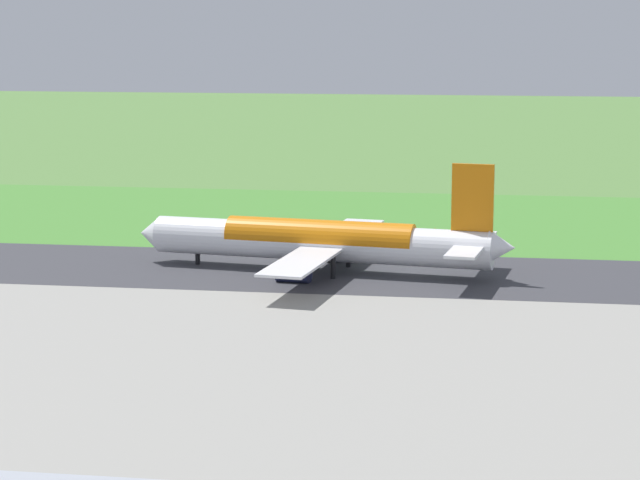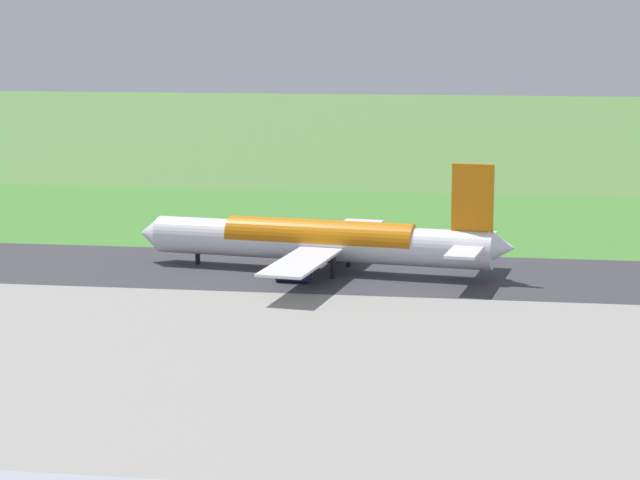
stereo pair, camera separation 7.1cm
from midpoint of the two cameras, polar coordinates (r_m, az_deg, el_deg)
ground_plane at (r=168.40m, az=4.23°, el=-1.62°), size 800.00×800.00×0.00m
runway_asphalt at (r=168.39m, az=4.23°, el=-1.61°), size 600.00×28.26×0.06m
apron_concrete at (r=120.68m, az=2.44°, el=-6.42°), size 440.00×110.00×0.05m
grass_verge_foreground at (r=206.91m, az=5.05°, el=0.62°), size 600.00×80.00×0.04m
airliner_main at (r=168.82m, az=0.11°, el=-0.06°), size 54.09×44.41×15.88m
no_stopping_sign at (r=201.75m, az=7.06°, el=0.74°), size 0.60×0.10×2.41m
traffic_cone_orange at (r=203.28m, az=5.38°, el=0.51°), size 0.40×0.40×0.55m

